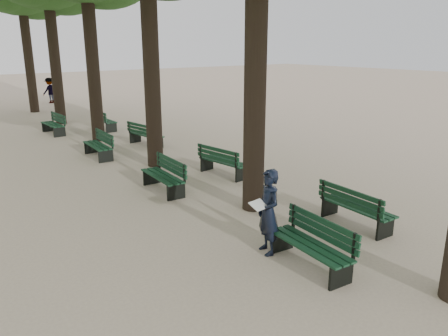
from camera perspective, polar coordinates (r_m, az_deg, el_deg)
ground at (r=8.05m, az=9.82°, el=-13.73°), size 120.00×120.00×0.00m
bench_left_0 at (r=8.24m, az=11.09°, el=-10.94°), size 0.75×1.85×0.92m
bench_left_1 at (r=12.17m, az=-7.96°, el=-1.82°), size 0.70×1.84×0.92m
bench_left_2 at (r=16.29m, az=-16.12°, el=2.25°), size 0.67×1.83×0.92m
bench_left_3 at (r=21.23m, az=-21.40°, el=4.87°), size 0.63×1.82×0.92m
bench_right_0 at (r=10.25m, az=16.86°, el=-5.82°), size 0.69×1.83×0.92m
bench_right_1 at (r=13.52m, az=-0.02°, el=0.15°), size 0.79×1.86×0.92m
bench_right_2 at (r=17.80m, az=-10.14°, el=3.76°), size 0.78×1.86×0.92m
bench_right_3 at (r=21.55m, az=-15.30°, el=5.55°), size 0.59×1.81×0.92m
man_with_map at (r=8.44m, az=5.79°, el=-5.73°), size 0.69×0.75×1.70m
pedestrian_b at (r=32.59m, az=-21.78°, el=9.39°), size 1.15×0.78×1.72m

